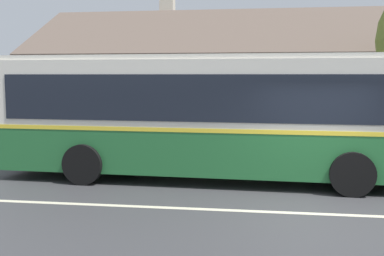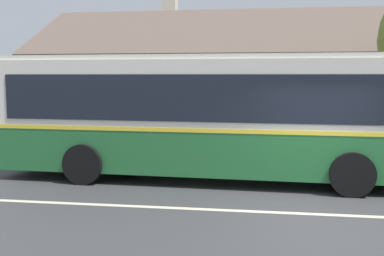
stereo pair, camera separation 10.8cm
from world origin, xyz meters
The scene contains 7 objects.
ground_plane centered at (0.00, 0.00, 0.00)m, with size 300.00×300.00×0.00m, color #38383A.
sidewalk_far centered at (0.00, 6.00, 0.07)m, with size 60.00×3.00×0.15m, color #ADAAA3.
lane_divider_stripe centered at (0.00, 0.00, 0.00)m, with size 60.00×0.16×0.01m, color beige.
community_building centered at (0.10, 14.24, 1.88)m, with size 23.03×10.17×6.86m.
transit_bus centered at (-2.43, 2.90, 1.70)m, with size 10.98×3.05×3.16m.
bench_by_building centered at (-8.24, 5.59, 0.57)m, with size 1.76×0.51×0.94m.
bench_down_street centered at (-3.73, 5.78, 0.58)m, with size 1.80×0.51×0.94m.
Camera 1 is at (-1.10, -9.31, 2.67)m, focal length 45.00 mm.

